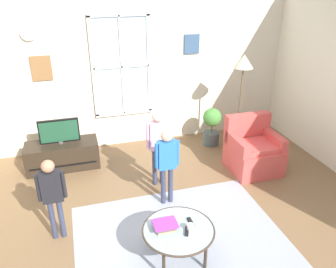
# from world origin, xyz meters

# --- Properties ---
(ground_plane) EXTENTS (6.48, 5.94, 0.02)m
(ground_plane) POSITION_xyz_m (0.00, 0.00, -0.01)
(ground_plane) COLOR brown
(back_wall) EXTENTS (5.88, 0.17, 2.88)m
(back_wall) POSITION_xyz_m (-0.01, 2.73, 1.44)
(back_wall) COLOR silver
(back_wall) RESTS_ON ground_plane
(area_rug) EXTENTS (2.50, 1.89, 0.01)m
(area_rug) POSITION_xyz_m (0.05, -0.06, 0.00)
(area_rug) COLOR #999EAD
(area_rug) RESTS_ON ground_plane
(tv_stand) EXTENTS (1.15, 0.48, 0.44)m
(tv_stand) POSITION_xyz_m (-1.28, 2.06, 0.22)
(tv_stand) COLOR #2D2319
(tv_stand) RESTS_ON ground_plane
(television) EXTENTS (0.62, 0.08, 0.41)m
(television) POSITION_xyz_m (-1.28, 2.06, 0.66)
(television) COLOR #4C4C4C
(television) RESTS_ON tv_stand
(armchair) EXTENTS (0.76, 0.74, 0.87)m
(armchair) POSITION_xyz_m (1.69, 1.14, 0.33)
(armchair) COLOR #D14C47
(armchair) RESTS_ON ground_plane
(coffee_table) EXTENTS (0.80, 0.80, 0.41)m
(coffee_table) POSITION_xyz_m (-0.07, -0.37, 0.38)
(coffee_table) COLOR #99B2B7
(coffee_table) RESTS_ON ground_plane
(book_stack) EXTENTS (0.26, 0.20, 0.08)m
(book_stack) POSITION_xyz_m (-0.21, -0.32, 0.45)
(book_stack) COLOR #99966B
(book_stack) RESTS_ON coffee_table
(cup) EXTENTS (0.08, 0.08, 0.08)m
(cup) POSITION_xyz_m (0.04, -0.43, 0.44)
(cup) COLOR white
(cup) RESTS_ON coffee_table
(remote_near_books) EXTENTS (0.09, 0.14, 0.02)m
(remote_near_books) POSITION_xyz_m (0.00, -0.44, 0.42)
(remote_near_books) COLOR black
(remote_near_books) RESTS_ON coffee_table
(remote_near_cup) EXTENTS (0.04, 0.14, 0.02)m
(remote_near_cup) POSITION_xyz_m (0.09, -0.31, 0.42)
(remote_near_cup) COLOR black
(remote_near_cup) RESTS_ON coffee_table
(person_pink_shirt) EXTENTS (0.36, 0.16, 1.19)m
(person_pink_shirt) POSITION_xyz_m (0.10, 1.14, 0.75)
(person_pink_shirt) COLOR #333851
(person_pink_shirt) RESTS_ON ground_plane
(person_blue_shirt) EXTENTS (0.33, 0.15, 1.11)m
(person_blue_shirt) POSITION_xyz_m (0.09, 0.65, 0.69)
(person_blue_shirt) COLOR #333851
(person_blue_shirt) RESTS_ON ground_plane
(person_black_shirt) EXTENTS (0.32, 0.15, 1.07)m
(person_black_shirt) POSITION_xyz_m (-1.36, 0.36, 0.67)
(person_black_shirt) COLOR #333851
(person_black_shirt) RESTS_ON ground_plane
(potted_plant_by_window) EXTENTS (0.34, 0.34, 0.72)m
(potted_plant_by_window) POSITION_xyz_m (1.40, 2.15, 0.39)
(potted_plant_by_window) COLOR #4C565B
(potted_plant_by_window) RESTS_ON ground_plane
(floor_lamp) EXTENTS (0.32, 0.32, 1.74)m
(floor_lamp) POSITION_xyz_m (1.73, 1.79, 1.46)
(floor_lamp) COLOR black
(floor_lamp) RESTS_ON ground_plane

